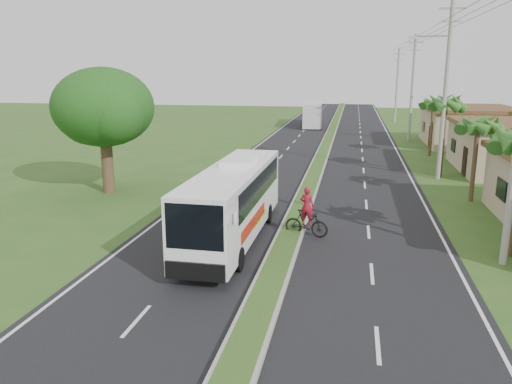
# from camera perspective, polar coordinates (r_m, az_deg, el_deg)

# --- Properties ---
(ground) EXTENTS (180.00, 180.00, 0.00)m
(ground) POSITION_cam_1_polar(r_m,az_deg,el_deg) (19.20, 2.50, -8.57)
(ground) COLOR #2B551F
(ground) RESTS_ON ground
(road_asphalt) EXTENTS (14.00, 160.00, 0.02)m
(road_asphalt) POSITION_cam_1_polar(r_m,az_deg,el_deg) (38.37, 6.96, 2.63)
(road_asphalt) COLOR black
(road_asphalt) RESTS_ON ground
(median_strip) EXTENTS (1.20, 160.00, 0.18)m
(median_strip) POSITION_cam_1_polar(r_m,az_deg,el_deg) (38.35, 6.96, 2.76)
(median_strip) COLOR gray
(median_strip) RESTS_ON ground
(lane_edge_left) EXTENTS (0.12, 160.00, 0.01)m
(lane_edge_left) POSITION_cam_1_polar(r_m,az_deg,el_deg) (39.39, -2.82, 2.98)
(lane_edge_left) COLOR silver
(lane_edge_left) RESTS_ON ground
(lane_edge_right) EXTENTS (0.12, 160.00, 0.01)m
(lane_edge_right) POSITION_cam_1_polar(r_m,az_deg,el_deg) (38.51, 16.95, 2.16)
(lane_edge_right) COLOR silver
(lane_edge_right) RESTS_ON ground
(shop_mid) EXTENTS (7.60, 10.60, 3.67)m
(shop_mid) POSITION_cam_1_polar(r_m,az_deg,el_deg) (41.56, 26.94, 4.68)
(shop_mid) COLOR tan
(shop_mid) RESTS_ON ground
(shop_far) EXTENTS (8.60, 11.60, 3.82)m
(shop_far) POSITION_cam_1_polar(r_m,az_deg,el_deg) (55.05, 23.10, 6.98)
(shop_far) COLOR tan
(shop_far) RESTS_ON ground
(palm_verge_b) EXTENTS (2.40, 2.40, 5.05)m
(palm_verge_b) POSITION_cam_1_polar(r_m,az_deg,el_deg) (30.51, 24.06, 7.00)
(palm_verge_b) COLOR #473321
(palm_verge_b) RESTS_ON ground
(palm_verge_c) EXTENTS (2.40, 2.40, 5.85)m
(palm_verge_c) POSITION_cam_1_polar(r_m,az_deg,el_deg) (37.18, 20.91, 9.45)
(palm_verge_c) COLOR #473321
(palm_verge_c) RESTS_ON ground
(palm_verge_d) EXTENTS (2.40, 2.40, 5.25)m
(palm_verge_d) POSITION_cam_1_polar(r_m,az_deg,el_deg) (46.17, 19.63, 9.47)
(palm_verge_d) COLOR #473321
(palm_verge_d) RESTS_ON ground
(shade_tree) EXTENTS (6.30, 6.00, 7.54)m
(shade_tree) POSITION_cam_1_polar(r_m,az_deg,el_deg) (31.35, -17.19, 8.95)
(shade_tree) COLOR #473321
(shade_tree) RESTS_ON ground
(utility_pole_b) EXTENTS (3.20, 0.28, 12.00)m
(utility_pole_b) POSITION_cam_1_polar(r_m,az_deg,el_deg) (36.09, 20.81, 11.17)
(utility_pole_b) COLOR gray
(utility_pole_b) RESTS_ON ground
(utility_pole_c) EXTENTS (1.60, 0.28, 11.00)m
(utility_pole_c) POSITION_cam_1_polar(r_m,az_deg,el_deg) (55.93, 17.43, 11.38)
(utility_pole_c) COLOR gray
(utility_pole_c) RESTS_ON ground
(utility_pole_d) EXTENTS (1.60, 0.28, 10.50)m
(utility_pole_d) POSITION_cam_1_polar(r_m,az_deg,el_deg) (75.85, 15.81, 11.71)
(utility_pole_d) COLOR gray
(utility_pole_d) RESTS_ON ground
(coach_bus_main) EXTENTS (2.35, 10.74, 3.46)m
(coach_bus_main) POSITION_cam_1_polar(r_m,az_deg,el_deg) (21.65, -2.57, -0.69)
(coach_bus_main) COLOR white
(coach_bus_main) RESTS_ON ground
(coach_bus_far) EXTENTS (3.22, 11.14, 3.20)m
(coach_bus_far) POSITION_cam_1_polar(r_m,az_deg,el_deg) (69.38, 6.46, 9.02)
(coach_bus_far) COLOR silver
(coach_bus_far) RESTS_ON ground
(motorcyclist) EXTENTS (2.07, 0.99, 2.29)m
(motorcyclist) POSITION_cam_1_polar(r_m,az_deg,el_deg) (22.49, 5.80, -3.09)
(motorcyclist) COLOR black
(motorcyclist) RESTS_ON ground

